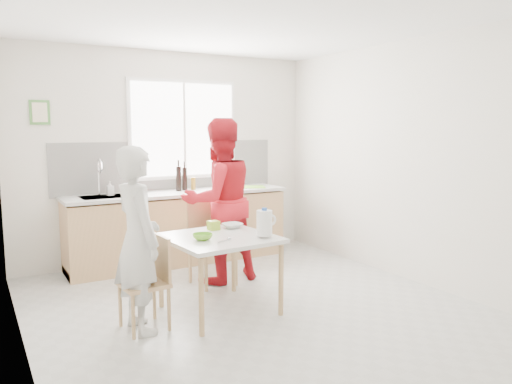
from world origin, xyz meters
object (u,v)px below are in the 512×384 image
Objects in this scene: bowl_green at (203,237)px; bowl_white at (232,226)px; chair_left at (150,278)px; wine_bottle_b at (185,179)px; person_red at (219,201)px; person_white at (138,240)px; chair_far at (209,237)px; milk_jug at (265,223)px; dining_table at (219,244)px; wine_bottle_a at (179,179)px.

bowl_green is 0.92× the size of bowl_white.
wine_bottle_b reaches higher than chair_left.
person_red reaches higher than bowl_white.
person_white is 8.03× the size of bowl_white.
milk_jug is at bearing -91.36° from chair_far.
chair_left is at bearing 164.54° from milk_jug.
person_white is 2.33m from wine_bottle_b.
dining_table is at bearing -90.00° from person_white.
dining_table is 0.72m from chair_left.
chair_left is 2.51× the size of wine_bottle_a.
dining_table is 1.26× the size of chair_left.
wine_bottle_a is 0.11m from wine_bottle_b.
person_white is at bearing -90.00° from chair_left.
milk_jug is at bearing 82.08° from person_red.
bowl_green is at bearing 156.27° from milk_jug.
person_white reaches higher than milk_jug.
chair_left is 1.50m from person_red.
chair_left is 2.67× the size of wine_bottle_b.
wine_bottle_a reaches higher than bowl_white.
milk_jug is 0.80× the size of wine_bottle_a.
wine_bottle_a reaches higher than bowl_green.
person_white is 0.59m from bowl_green.
wine_bottle_b is at bearing 77.96° from chair_far.
wine_bottle_a is (1.02, 1.91, 0.64)m from chair_left.
wine_bottle_b is at bearing 72.35° from bowl_green.
dining_table is at bearing 90.00° from chair_left.
person_red is 10.09× the size of bowl_green.
bowl_green reaches higher than dining_table.
milk_jug reaches higher than dining_table.
chair_left is 2.35m from wine_bottle_b.
wine_bottle_a reaches higher than wine_bottle_b.
person_white is 4.95× the size of wine_bottle_a.
bowl_white is 0.62× the size of wine_bottle_a.
chair_far is at bearing -92.50° from wine_bottle_a.
chair_left is at bearing -161.54° from bowl_white.
chair_far is 1.15m from milk_jug.
chair_left is at bearing 35.02° from person_red.
person_red reaches higher than chair_left.
chair_far is at bearing 62.02° from bowl_green.
person_white is 6.18× the size of milk_jug.
wine_bottle_a is (0.33, 1.86, 0.43)m from dining_table.
chair_far reaches higher than dining_table.
person_red is at bearing 56.31° from bowl_green.
chair_far is 1.21m from wine_bottle_b.
wine_bottle_b reaches higher than milk_jug.
person_red is 7.15× the size of milk_jug.
person_white is 2.24m from wine_bottle_a.
chair_left is at bearing -119.72° from wine_bottle_b.
bowl_green is 2.03m from wine_bottle_a.
bowl_white is (1.07, 0.33, -0.04)m from person_white.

